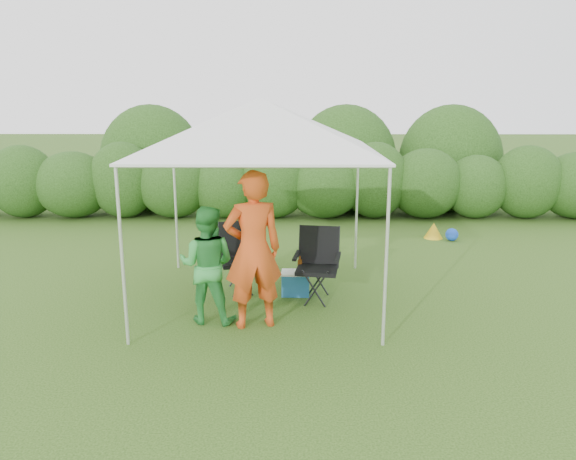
{
  "coord_description": "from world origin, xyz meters",
  "views": [
    {
      "loc": [
        0.43,
        -7.1,
        2.87
      ],
      "look_at": [
        0.38,
        0.4,
        1.05
      ],
      "focal_mm": 35.0,
      "sensor_mm": 36.0,
      "label": 1
    }
  ],
  "objects_px": {
    "chair_left": "(239,252)",
    "cooler": "(296,283)",
    "man": "(253,250)",
    "woman": "(207,265)",
    "chair_right": "(318,259)",
    "canopy": "(260,125)"
  },
  "relations": [
    {
      "from": "chair_left",
      "to": "cooler",
      "type": "relative_size",
      "value": 2.35
    },
    {
      "from": "man",
      "to": "cooler",
      "type": "relative_size",
      "value": 4.63
    },
    {
      "from": "cooler",
      "to": "chair_left",
      "type": "bearing_deg",
      "value": 165.85
    },
    {
      "from": "man",
      "to": "cooler",
      "type": "bearing_deg",
      "value": -130.83
    },
    {
      "from": "cooler",
      "to": "woman",
      "type": "bearing_deg",
      "value": -136.4
    },
    {
      "from": "cooler",
      "to": "chair_right",
      "type": "bearing_deg",
      "value": -21.11
    },
    {
      "from": "canopy",
      "to": "man",
      "type": "xyz_separation_m",
      "value": [
        -0.05,
        -0.94,
        -1.46
      ]
    },
    {
      "from": "canopy",
      "to": "man",
      "type": "relative_size",
      "value": 1.55
    },
    {
      "from": "chair_left",
      "to": "man",
      "type": "distance_m",
      "value": 1.49
    },
    {
      "from": "woman",
      "to": "chair_right",
      "type": "bearing_deg",
      "value": -141.54
    },
    {
      "from": "canopy",
      "to": "cooler",
      "type": "xyz_separation_m",
      "value": [
        0.48,
        0.2,
        -2.29
      ]
    },
    {
      "from": "man",
      "to": "chair_left",
      "type": "bearing_deg",
      "value": -93.19
    },
    {
      "from": "canopy",
      "to": "woman",
      "type": "bearing_deg",
      "value": -129.69
    },
    {
      "from": "chair_right",
      "to": "man",
      "type": "distance_m",
      "value": 1.37
    },
    {
      "from": "chair_left",
      "to": "man",
      "type": "relative_size",
      "value": 0.51
    },
    {
      "from": "chair_right",
      "to": "woman",
      "type": "relative_size",
      "value": 0.68
    },
    {
      "from": "chair_left",
      "to": "woman",
      "type": "relative_size",
      "value": 0.67
    },
    {
      "from": "canopy",
      "to": "cooler",
      "type": "distance_m",
      "value": 2.34
    },
    {
      "from": "chair_right",
      "to": "cooler",
      "type": "xyz_separation_m",
      "value": [
        -0.31,
        0.14,
        -0.41
      ]
    },
    {
      "from": "chair_right",
      "to": "man",
      "type": "xyz_separation_m",
      "value": [
        -0.85,
        -1.0,
        0.41
      ]
    },
    {
      "from": "woman",
      "to": "chair_left",
      "type": "bearing_deg",
      "value": -95.11
    },
    {
      "from": "man",
      "to": "woman",
      "type": "distance_m",
      "value": 0.66
    }
  ]
}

